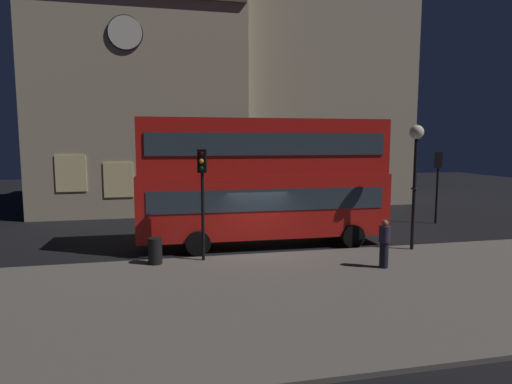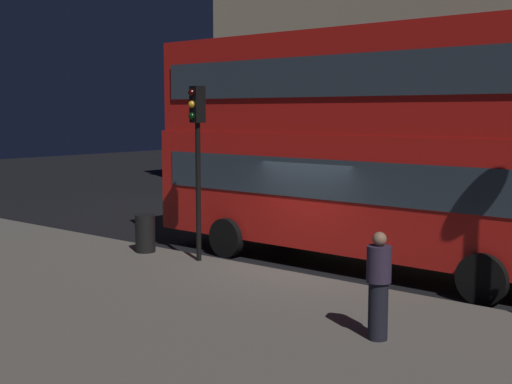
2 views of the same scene
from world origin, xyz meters
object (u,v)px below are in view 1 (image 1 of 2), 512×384
at_px(street_lamp, 416,153).
at_px(litter_bin, 155,251).
at_px(traffic_light_near_kerb, 202,181).
at_px(traffic_light_far_side, 438,172).
at_px(double_decker_bus, 264,176).
at_px(pedestrian, 384,243).

bearing_deg(street_lamp, litter_bin, 179.68).
bearing_deg(traffic_light_near_kerb, traffic_light_far_side, 36.90).
height_order(double_decker_bus, litter_bin, double_decker_bus).
distance_m(traffic_light_near_kerb, street_lamp, 8.63).
bearing_deg(street_lamp, traffic_light_far_side, 48.08).
relative_size(double_decker_bus, litter_bin, 11.49).
distance_m(traffic_light_far_side, street_lamp, 7.38).
xyz_separation_m(traffic_light_far_side, litter_bin, (-15.18, -5.36, -2.26)).
bearing_deg(traffic_light_far_side, traffic_light_near_kerb, 26.57).
distance_m(traffic_light_far_side, litter_bin, 16.26).
height_order(double_decker_bus, pedestrian, double_decker_bus).
distance_m(double_decker_bus, traffic_light_far_side, 10.93).
distance_m(double_decker_bus, pedestrian, 6.06).
relative_size(traffic_light_near_kerb, litter_bin, 4.35).
height_order(double_decker_bus, street_lamp, double_decker_bus).
distance_m(pedestrian, litter_bin, 8.18).
bearing_deg(double_decker_bus, traffic_light_near_kerb, -139.40).
bearing_deg(traffic_light_near_kerb, pedestrian, -5.11).
distance_m(street_lamp, pedestrian, 4.48).
xyz_separation_m(double_decker_bus, litter_bin, (-4.63, -2.50, -2.44)).
bearing_deg(street_lamp, pedestrian, -138.85).
relative_size(double_decker_bus, pedestrian, 6.41).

